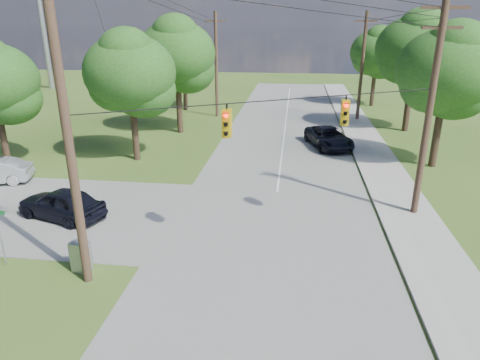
# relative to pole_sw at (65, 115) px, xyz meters

# --- Properties ---
(ground) EXTENTS (140.00, 140.00, 0.00)m
(ground) POSITION_rel_pole_sw_xyz_m (4.60, -0.40, -6.23)
(ground) COLOR #3B581D
(ground) RESTS_ON ground
(main_road) EXTENTS (10.00, 100.00, 0.03)m
(main_road) POSITION_rel_pole_sw_xyz_m (6.60, 4.60, -6.21)
(main_road) COLOR gray
(main_road) RESTS_ON ground
(sidewalk_east) EXTENTS (2.60, 100.00, 0.12)m
(sidewalk_east) POSITION_rel_pole_sw_xyz_m (13.30, 4.60, -6.17)
(sidewalk_east) COLOR #A8A49D
(sidewalk_east) RESTS_ON ground
(pole_sw) EXTENTS (2.00, 0.32, 12.00)m
(pole_sw) POSITION_rel_pole_sw_xyz_m (0.00, 0.00, 0.00)
(pole_sw) COLOR #4C3527
(pole_sw) RESTS_ON ground
(pole_ne) EXTENTS (2.00, 0.32, 10.50)m
(pole_ne) POSITION_rel_pole_sw_xyz_m (13.50, 7.60, -0.76)
(pole_ne) COLOR #4C3527
(pole_ne) RESTS_ON ground
(pole_north_e) EXTENTS (2.00, 0.32, 10.00)m
(pole_north_e) POSITION_rel_pole_sw_xyz_m (13.50, 29.60, -1.10)
(pole_north_e) COLOR #4C3527
(pole_north_e) RESTS_ON ground
(pole_north_w) EXTENTS (2.00, 0.32, 10.00)m
(pole_north_w) POSITION_rel_pole_sw_xyz_m (-0.40, 29.60, -1.10)
(pole_north_w) COLOR #4C3527
(pole_north_w) RESTS_ON ground
(power_lines) EXTENTS (13.93, 29.62, 4.93)m
(power_lines) POSITION_rel_pole_sw_xyz_m (6.10, 11.14, 2.93)
(power_lines) COLOR black
(power_lines) RESTS_ON ground
(traffic_signals) EXTENTS (4.91, 3.27, 1.05)m
(traffic_signals) POSITION_rel_pole_sw_xyz_m (7.15, 4.03, -0.73)
(traffic_signals) COLOR gold
(traffic_signals) RESTS_ON ground
(tree_w_near) EXTENTS (6.00, 6.00, 8.40)m
(tree_w_near) POSITION_rel_pole_sw_xyz_m (-3.40, 14.60, -0.30)
(tree_w_near) COLOR #452F22
(tree_w_near) RESTS_ON ground
(tree_w_mid) EXTENTS (6.40, 6.40, 9.22)m
(tree_w_mid) POSITION_rel_pole_sw_xyz_m (-2.40, 22.60, 0.35)
(tree_w_mid) COLOR #452F22
(tree_w_mid) RESTS_ON ground
(tree_w_far) EXTENTS (6.00, 6.00, 8.73)m
(tree_w_far) POSITION_rel_pole_sw_xyz_m (-4.40, 32.60, 0.02)
(tree_w_far) COLOR #452F22
(tree_w_far) RESTS_ON ground
(tree_e_near) EXTENTS (6.20, 6.20, 8.81)m
(tree_e_near) POSITION_rel_pole_sw_xyz_m (16.60, 15.60, 0.02)
(tree_e_near) COLOR #452F22
(tree_e_near) RESTS_ON ground
(tree_e_mid) EXTENTS (6.60, 6.60, 9.64)m
(tree_e_mid) POSITION_rel_pole_sw_xyz_m (17.10, 25.60, 0.68)
(tree_e_mid) COLOR #452F22
(tree_e_mid) RESTS_ON ground
(tree_e_far) EXTENTS (5.80, 5.80, 8.32)m
(tree_e_far) POSITION_rel_pole_sw_xyz_m (16.10, 37.60, -0.31)
(tree_e_far) COLOR #452F22
(tree_e_far) RESTS_ON ground
(car_cross_dark) EXTENTS (4.84, 3.07, 1.53)m
(car_cross_dark) POSITION_rel_pole_sw_xyz_m (-3.63, 4.91, -5.43)
(car_cross_dark) COLOR black
(car_cross_dark) RESTS_ON cross_road
(car_main_north) EXTENTS (3.92, 5.86, 1.49)m
(car_main_north) POSITION_rel_pole_sw_xyz_m (10.05, 19.39, -5.45)
(car_main_north) COLOR black
(car_main_north) RESTS_ON main_road
(control_cabinet) EXTENTS (0.75, 0.59, 1.22)m
(control_cabinet) POSITION_rel_pole_sw_xyz_m (-0.51, 0.60, -5.62)
(control_cabinet) COLOR #95979A
(control_cabinet) RESTS_ON ground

